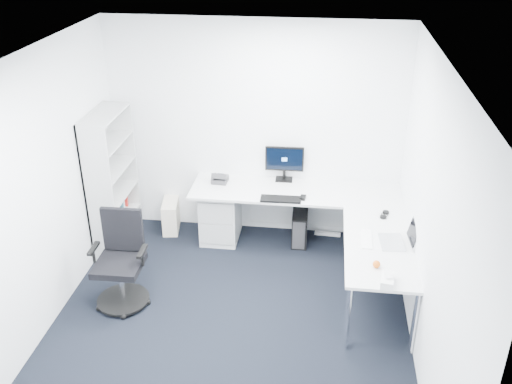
# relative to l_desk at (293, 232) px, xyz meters

# --- Properties ---
(ground) EXTENTS (4.20, 4.20, 0.00)m
(ground) POSITION_rel_l_desk_xyz_m (-0.55, -1.40, -0.37)
(ground) COLOR black
(ceiling) EXTENTS (4.20, 4.20, 0.00)m
(ceiling) POSITION_rel_l_desk_xyz_m (-0.55, -1.40, 2.33)
(ceiling) COLOR white
(wall_back) EXTENTS (3.60, 0.02, 2.70)m
(wall_back) POSITION_rel_l_desk_xyz_m (-0.55, 0.70, 0.98)
(wall_back) COLOR white
(wall_back) RESTS_ON ground
(wall_left) EXTENTS (0.02, 4.20, 2.70)m
(wall_left) POSITION_rel_l_desk_xyz_m (-2.35, -1.40, 0.98)
(wall_left) COLOR white
(wall_left) RESTS_ON ground
(wall_right) EXTENTS (0.02, 4.20, 2.70)m
(wall_right) POSITION_rel_l_desk_xyz_m (1.25, -1.40, 0.98)
(wall_right) COLOR white
(wall_right) RESTS_ON ground
(l_desk) EXTENTS (2.54, 1.42, 0.74)m
(l_desk) POSITION_rel_l_desk_xyz_m (0.00, 0.00, 0.00)
(l_desk) COLOR silver
(l_desk) RESTS_ON ground
(drawer_pedestal) EXTENTS (0.45, 0.56, 0.69)m
(drawer_pedestal) POSITION_rel_l_desk_xyz_m (-0.94, 0.38, -0.03)
(drawer_pedestal) COLOR silver
(drawer_pedestal) RESTS_ON ground
(bookshelf) EXTENTS (0.34, 0.86, 1.73)m
(bookshelf) POSITION_rel_l_desk_xyz_m (-2.17, 0.05, 0.49)
(bookshelf) COLOR #B2B4B4
(bookshelf) RESTS_ON ground
(task_chair) EXTENTS (0.59, 0.59, 1.03)m
(task_chair) POSITION_rel_l_desk_xyz_m (-1.74, -1.08, 0.14)
(task_chair) COLOR black
(task_chair) RESTS_ON ground
(black_pc_tower) EXTENTS (0.20, 0.43, 0.42)m
(black_pc_tower) POSITION_rel_l_desk_xyz_m (0.06, 0.40, -0.16)
(black_pc_tower) COLOR black
(black_pc_tower) RESTS_ON ground
(beige_pc_tower) EXTENTS (0.25, 0.45, 0.40)m
(beige_pc_tower) POSITION_rel_l_desk_xyz_m (-1.62, 0.50, -0.17)
(beige_pc_tower) COLOR beige
(beige_pc_tower) RESTS_ON ground
(power_strip) EXTENTS (0.33, 0.07, 0.04)m
(power_strip) POSITION_rel_l_desk_xyz_m (0.41, 0.60, -0.35)
(power_strip) COLOR white
(power_strip) RESTS_ON ground
(monitor) EXTENTS (0.48, 0.16, 0.45)m
(monitor) POSITION_rel_l_desk_xyz_m (-0.17, 0.62, 0.60)
(monitor) COLOR black
(monitor) RESTS_ON l_desk
(black_keyboard) EXTENTS (0.48, 0.18, 0.02)m
(black_keyboard) POSITION_rel_l_desk_xyz_m (-0.17, 0.08, 0.38)
(black_keyboard) COLOR black
(black_keyboard) RESTS_ON l_desk
(mouse) EXTENTS (0.08, 0.11, 0.03)m
(mouse) POSITION_rel_l_desk_xyz_m (0.09, 0.15, 0.39)
(mouse) COLOR black
(mouse) RESTS_ON l_desk
(desk_phone) EXTENTS (0.20, 0.20, 0.13)m
(desk_phone) POSITION_rel_l_desk_xyz_m (-0.95, 0.47, 0.44)
(desk_phone) COLOR #2E2E31
(desk_phone) RESTS_ON l_desk
(laptop) EXTENTS (0.37, 0.36, 0.24)m
(laptop) POSITION_rel_l_desk_xyz_m (1.04, -0.71, 0.49)
(laptop) COLOR silver
(laptop) RESTS_ON l_desk
(white_keyboard) EXTENTS (0.11, 0.38, 0.01)m
(white_keyboard) POSITION_rel_l_desk_xyz_m (0.79, -0.68, 0.38)
(white_keyboard) COLOR white
(white_keyboard) RESTS_ON l_desk
(headphones) EXTENTS (0.15, 0.19, 0.04)m
(headphones) POSITION_rel_l_desk_xyz_m (1.01, -0.14, 0.39)
(headphones) COLOR black
(headphones) RESTS_ON l_desk
(orange_fruit) EXTENTS (0.07, 0.07, 0.07)m
(orange_fruit) POSITION_rel_l_desk_xyz_m (0.85, -1.17, 0.41)
(orange_fruit) COLOR #D15912
(orange_fruit) RESTS_ON l_desk
(tissue_box) EXTENTS (0.14, 0.23, 0.07)m
(tissue_box) POSITION_rel_l_desk_xyz_m (0.94, -1.43, 0.41)
(tissue_box) COLOR white
(tissue_box) RESTS_ON l_desk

